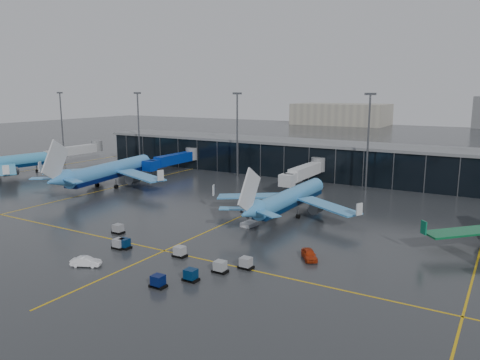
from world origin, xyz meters
The scene contains 11 objects.
ground centered at (0.00, 0.00, 0.00)m, with size 600.00×600.00×0.00m, color #282B2D.
terminal_pier centered at (0.00, 62.00, 5.42)m, with size 142.00×17.00×10.70m.
jet_bridges centered at (-35.00, 42.99, 4.55)m, with size 94.00×27.50×7.20m.
flood_masts centered at (5.00, 50.00, 13.81)m, with size 203.00×0.50×25.50m.
taxi_lines centered at (10.00, 10.61, 0.01)m, with size 220.00×120.00×0.02m.
airliner_arkefly centered at (-37.11, 19.04, 7.04)m, with size 40.25×45.84×14.09m, color #4291DA, non-canonical shape.
airliner_klm_near centered at (18.31, 16.62, 5.98)m, with size 34.16×38.91×11.96m, color #4295D8, non-canonical shape.
baggage_carts centered at (13.13, -18.19, 0.76)m, with size 31.34×16.41×1.70m.
mobile_airstair centered at (15.01, 4.75, 0.77)m, with size 2.62×3.47×3.45m.
service_van_red centered at (32.18, -6.46, 0.81)m, with size 1.91×4.75×1.62m, color #B6310E.
service_van_white centered at (4.33, -26.40, 0.74)m, with size 1.57×4.49×1.48m, color white.
Camera 1 is at (58.46, -71.99, 26.12)m, focal length 35.00 mm.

